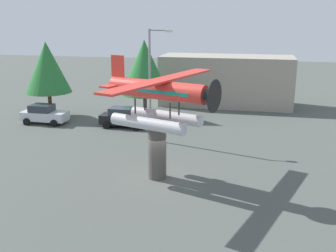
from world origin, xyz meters
TOP-DOWN VIEW (x-y plane):
  - ground_plane at (0.00, 0.00)m, footprint 140.00×140.00m
  - display_pedestal at (0.00, 0.00)m, footprint 1.10×1.10m
  - floatplane_monument at (0.12, -0.04)m, footprint 7.20×10.20m
  - car_near_silver at (-13.27, 10.19)m, footprint 4.20×2.02m
  - car_mid_black at (-5.74, 10.61)m, footprint 4.20×2.02m
  - streetlight_primary at (-2.21, 7.34)m, footprint 1.84×0.28m
  - storefront_building at (2.36, 22.00)m, footprint 14.24×5.40m
  - tree_west at (-13.92, 12.58)m, footprint 4.37×4.37m
  - tree_east at (-5.04, 15.17)m, footprint 4.74×4.74m

SIDE VIEW (x-z plane):
  - ground_plane at x=0.00m, z-range 0.00..0.00m
  - car_near_silver at x=-13.27m, z-range 0.00..1.76m
  - car_mid_black at x=-5.74m, z-range 0.00..1.76m
  - display_pedestal at x=0.00m, z-range 0.00..3.30m
  - storefront_building at x=2.36m, z-range 0.00..5.41m
  - tree_east at x=-5.04m, z-range 1.07..8.50m
  - tree_west at x=-13.92m, z-range 1.21..8.51m
  - floatplane_monument at x=0.12m, z-range 2.97..6.97m
  - streetlight_primary at x=-2.21m, z-range 0.65..9.31m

